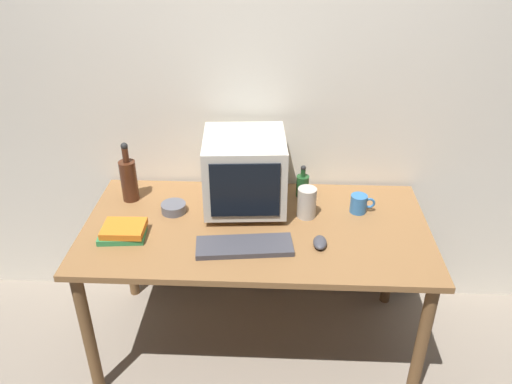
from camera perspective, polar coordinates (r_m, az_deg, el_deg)
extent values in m
plane|color=gray|center=(2.89, 0.00, -15.99)|extent=(6.00, 6.00, 0.00)
cube|color=silver|center=(2.61, 0.47, 11.50)|extent=(4.00, 0.08, 2.50)
cube|color=olive|center=(2.42, 0.00, -4.00)|extent=(1.61, 0.81, 0.03)
cylinder|color=brown|center=(2.53, -18.06, -14.78)|extent=(0.06, 0.06, 0.71)
cylinder|color=brown|center=(2.48, 17.77, -15.92)|extent=(0.06, 0.06, 0.71)
cylinder|color=brown|center=(3.03, -13.95, -5.63)|extent=(0.06, 0.06, 0.71)
cylinder|color=brown|center=(2.99, 14.81, -6.37)|extent=(0.06, 0.06, 0.71)
cube|color=beige|center=(2.55, -1.21, -1.28)|extent=(0.30, 0.26, 0.03)
cube|color=beige|center=(2.46, -1.26, 2.41)|extent=(0.41, 0.41, 0.34)
cube|color=black|center=(2.29, -1.23, 0.15)|extent=(0.31, 0.03, 0.27)
cube|color=#3F3F47|center=(2.26, -1.29, -6.00)|extent=(0.43, 0.20, 0.02)
ellipsoid|color=#3F3F47|center=(2.29, 7.08, -5.55)|extent=(0.07, 0.10, 0.04)
cylinder|color=#472314|center=(2.64, -13.85, 1.21)|extent=(0.08, 0.08, 0.21)
cylinder|color=#472314|center=(2.57, -14.23, 3.99)|extent=(0.03, 0.03, 0.07)
sphere|color=#262626|center=(2.55, -14.36, 4.94)|extent=(0.03, 0.03, 0.03)
cylinder|color=#1E4C23|center=(2.63, 5.15, 0.66)|extent=(0.06, 0.06, 0.11)
cylinder|color=#1E4C23|center=(2.59, 5.23, 2.12)|extent=(0.02, 0.02, 0.04)
sphere|color=#262626|center=(2.58, 5.26, 2.67)|extent=(0.03, 0.03, 0.03)
cube|color=#33894C|center=(2.40, -14.56, -4.66)|extent=(0.21, 0.15, 0.03)
cube|color=orange|center=(2.39, -14.40, -3.94)|extent=(0.19, 0.15, 0.03)
cylinder|color=#3370B2|center=(2.54, 11.26, -1.27)|extent=(0.08, 0.08, 0.09)
torus|color=#3370B2|center=(2.54, 12.43, -1.21)|extent=(0.06, 0.01, 0.06)
cylinder|color=#595B66|center=(2.53, -9.08, -1.74)|extent=(0.12, 0.12, 0.04)
cylinder|color=#B7B2A8|center=(2.45, 5.63, -1.17)|extent=(0.09, 0.09, 0.15)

